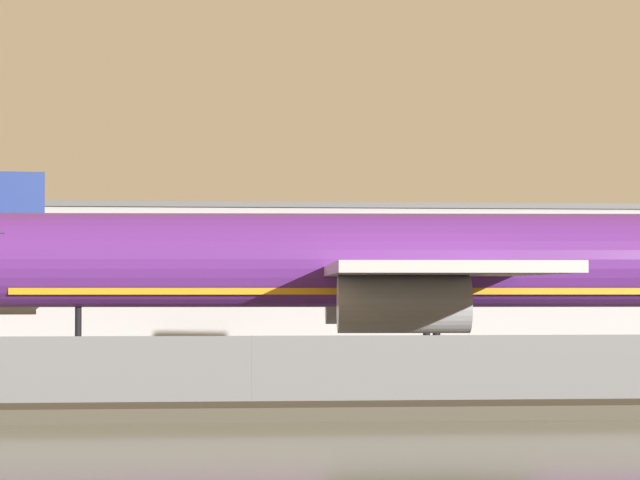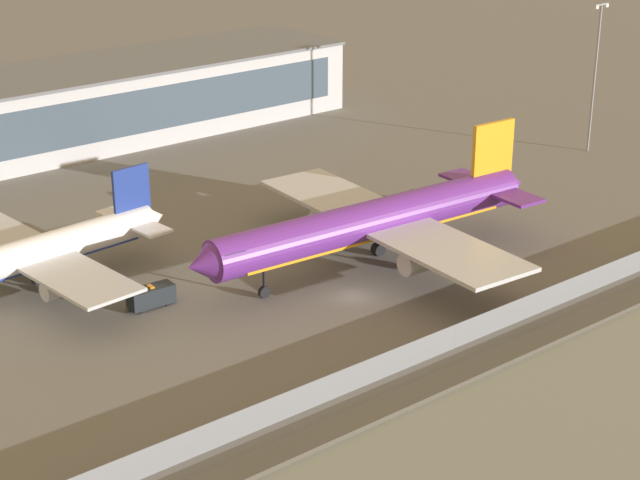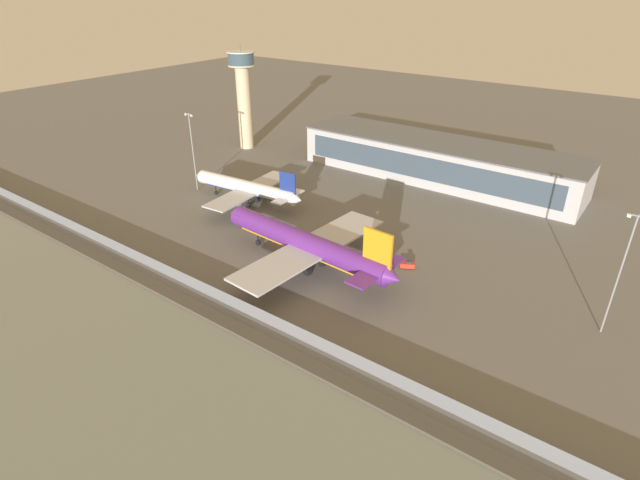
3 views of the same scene
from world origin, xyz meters
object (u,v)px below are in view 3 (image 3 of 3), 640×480
at_px(cargo_jet_purple, 307,244).
at_px(apron_light_mast_apron_west, 193,149).
at_px(apron_light_mast_apron_east, 620,270).
at_px(control_tower, 243,91).
at_px(ops_van, 242,220).
at_px(passenger_jet_white, 247,188).
at_px(baggage_tug, 408,265).

xyz_separation_m(cargo_jet_purple, apron_light_mast_apron_west, (-54.99, 16.55, 7.26)).
distance_m(apron_light_mast_apron_west, apron_light_mast_apron_east, 112.43).
distance_m(cargo_jet_purple, control_tower, 93.83).
distance_m(ops_van, apron_light_mast_apron_west, 31.83).
xyz_separation_m(ops_van, apron_light_mast_apron_west, (-28.02, 9.58, 11.68)).
height_order(cargo_jet_purple, passenger_jet_white, cargo_jet_purple).
distance_m(cargo_jet_purple, baggage_tug, 22.90).
relative_size(ops_van, control_tower, 0.14).
xyz_separation_m(cargo_jet_purple, passenger_jet_white, (-35.62, 18.41, -1.15)).
bearing_deg(apron_light_mast_apron_west, cargo_jet_purple, -16.75).
bearing_deg(apron_light_mast_apron_east, passenger_jet_white, 176.91).
bearing_deg(baggage_tug, passenger_jet_white, 174.09).
bearing_deg(apron_light_mast_apron_east, control_tower, 161.46).
bearing_deg(baggage_tug, control_tower, 154.12).
height_order(passenger_jet_white, ops_van, passenger_jet_white).
bearing_deg(apron_light_mast_apron_west, apron_light_mast_apron_east, -1.62).
distance_m(cargo_jet_purple, apron_light_mast_apron_east, 59.39).
relative_size(baggage_tug, apron_light_mast_apron_east, 0.15).
bearing_deg(passenger_jet_white, control_tower, 133.94).
bearing_deg(ops_van, apron_light_mast_apron_east, 4.34).
height_order(ops_van, apron_light_mast_apron_west, apron_light_mast_apron_west).
distance_m(baggage_tug, control_tower, 103.37).
height_order(cargo_jet_purple, apron_light_mast_apron_west, apron_light_mast_apron_west).
relative_size(baggage_tug, ops_van, 0.68).
distance_m(baggage_tug, apron_light_mast_apron_east, 40.95).
xyz_separation_m(passenger_jet_white, apron_light_mast_apron_east, (93.01, -5.03, 8.51)).
relative_size(passenger_jet_white, apron_light_mast_apron_east, 1.61).
relative_size(cargo_jet_purple, control_tower, 1.33).
height_order(ops_van, apron_light_mast_apron_east, apron_light_mast_apron_east).
relative_size(control_tower, apron_light_mast_apron_west, 1.59).
xyz_separation_m(cargo_jet_purple, control_tower, (-72.88, 57.07, 15.34)).
xyz_separation_m(baggage_tug, apron_light_mast_apron_west, (-73.32, 3.73, 12.15)).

